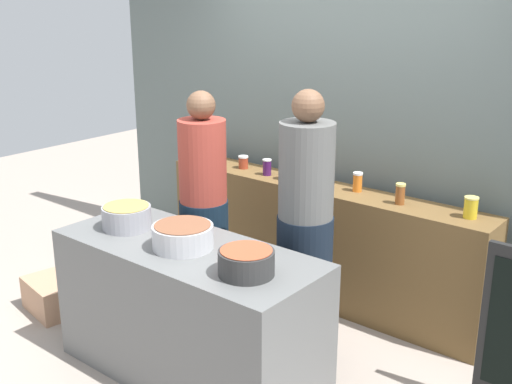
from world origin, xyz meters
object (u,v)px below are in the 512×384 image
preserve_jar_7 (400,194)px  cooking_pot_center (183,236)px  preserve_jar_6 (358,182)px  preserve_jar_8 (471,207)px  cooking_pot_right (246,262)px  cook_with_tongs (204,222)px  preserve_jar_2 (267,167)px  cook_in_cap (305,242)px  cooking_pot_left (127,217)px  bread_crate (51,296)px  preserve_jar_1 (243,162)px  preserve_jar_0 (211,152)px  preserve_jar_5 (312,180)px  preserve_jar_4 (303,175)px  preserve_jar_3 (287,171)px

preserve_jar_7 → cooking_pot_center: size_ratio=0.41×
preserve_jar_6 → preserve_jar_8: size_ratio=1.01×
cooking_pot_right → cook_with_tongs: cook_with_tongs is taller
preserve_jar_2 → cook_with_tongs: (0.07, -0.80, -0.21)m
preserve_jar_7 → preserve_jar_8: bearing=4.1°
cooking_pot_right → cook_in_cap: size_ratio=0.17×
preserve_jar_2 → preserve_jar_8: preserve_jar_8 is taller
cooking_pot_left → bread_crate: size_ratio=0.69×
preserve_jar_8 → cooking_pot_right: preserve_jar_8 is taller
preserve_jar_7 → preserve_jar_8: (0.48, 0.03, -0.00)m
preserve_jar_1 → preserve_jar_7: bearing=-0.9°
preserve_jar_0 → preserve_jar_8: bearing=-0.0°
preserve_jar_6 → cooking_pot_center: size_ratio=0.39×
cooking_pot_right → cook_in_cap: bearing=99.4°
preserve_jar_8 → cooking_pot_center: size_ratio=0.39×
cooking_pot_center → cook_with_tongs: bearing=124.0°
cook_with_tongs → preserve_jar_6: bearing=51.6°
preserve_jar_6 → bread_crate: (-1.70, -1.51, -0.87)m
cooking_pot_right → cook_in_cap: cook_in_cap is taller
cooking_pot_left → cook_in_cap: (0.92, 0.66, -0.14)m
preserve_jar_8 → bread_crate: 3.08m
preserve_jar_6 → cooking_pot_center: bearing=-101.6°
preserve_jar_5 → preserve_jar_4: bearing=165.7°
preserve_jar_7 → preserve_jar_8: 0.48m
cooking_pot_center → preserve_jar_4: bearing=94.9°
preserve_jar_0 → preserve_jar_1: size_ratio=1.40×
preserve_jar_3 → cook_with_tongs: (-0.13, -0.80, -0.22)m
preserve_jar_5 → bread_crate: 2.14m
preserve_jar_3 → cooking_pot_center: 1.42m
preserve_jar_2 → cooking_pot_center: (0.47, -1.39, -0.04)m
cooking_pot_left → preserve_jar_1: bearing=99.4°
preserve_jar_4 → preserve_jar_8: 1.28m
cooking_pot_center → cooking_pot_right: bearing=-5.3°
preserve_jar_7 → cook_with_tongs: size_ratio=0.09×
preserve_jar_8 → cooking_pot_center: bearing=-128.8°
preserve_jar_4 → preserve_jar_2: bearing=179.9°
preserve_jar_0 → cooking_pot_right: bearing=-42.2°
preserve_jar_0 → preserve_jar_7: size_ratio=1.00×
preserve_jar_5 → cooking_pot_left: cooking_pot_left is taller
cooking_pot_center → cooking_pot_right: cooking_pot_center is taller
preserve_jar_0 → preserve_jar_3: bearing=-3.6°
preserve_jar_1 → preserve_jar_5: size_ratio=1.02×
preserve_jar_8 → cook_with_tongs: (-1.55, -0.85, -0.22)m
cooking_pot_left → preserve_jar_2: bearing=88.4°
preserve_jar_1 → cooking_pot_center: (0.74, -1.43, -0.03)m
preserve_jar_4 → cooking_pot_center: bearing=-85.1°
cooking_pot_left → cook_in_cap: 1.14m
preserve_jar_2 → cook_in_cap: (0.88, -0.73, -0.18)m
cooking_pot_left → bread_crate: (-0.89, -0.05, -0.82)m
cook_in_cap → preserve_jar_4: bearing=126.0°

